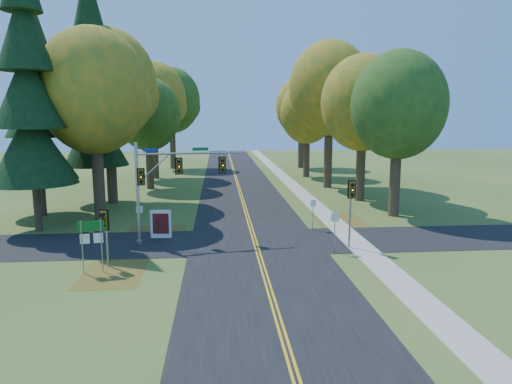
{
  "coord_description": "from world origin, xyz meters",
  "views": [
    {
      "loc": [
        -2.21,
        -25.47,
        7.68
      ],
      "look_at": [
        0.04,
        1.66,
        3.2
      ],
      "focal_mm": 32.0,
      "sensor_mm": 36.0,
      "label": 1
    }
  ],
  "objects": [
    {
      "name": "pine_c",
      "position": [
        -13.0,
        16.0,
        9.69
      ],
      "size": [
        5.6,
        5.6,
        20.56
      ],
      "color": "#38281C",
      "rests_on": "ground"
    },
    {
      "name": "reg_sign_e_south",
      "position": [
        4.35,
        -0.69,
        1.65
      ],
      "size": [
        0.46,
        0.09,
        2.41
      ],
      "rotation": [
        0.0,
        0.0,
        -0.11
      ],
      "color": "gray",
      "rests_on": "ground"
    },
    {
      "name": "info_kiosk",
      "position": [
        -5.93,
        3.39,
        0.91
      ],
      "size": [
        1.33,
        0.26,
        1.83
      ],
      "rotation": [
        0.0,
        0.0,
        -0.05
      ],
      "color": "white",
      "rests_on": "ground"
    },
    {
      "name": "pine_b",
      "position": [
        -16.0,
        11.0,
        8.16
      ],
      "size": [
        5.6,
        5.6,
        17.31
      ],
      "color": "#38281C",
      "rests_on": "ground"
    },
    {
      "name": "tree_e_c",
      "position": [
        9.88,
        23.69,
        10.66
      ],
      "size": [
        8.8,
        8.8,
        15.79
      ],
      "color": "#38281C",
      "rests_on": "ground"
    },
    {
      "name": "reg_sign_w",
      "position": [
        -7.25,
        3.42,
        1.5
      ],
      "size": [
        0.42,
        0.1,
        2.18
      ],
      "rotation": [
        0.0,
        0.0,
        0.17
      ],
      "color": "gray",
      "rests_on": "ground"
    },
    {
      "name": "tree_w_a",
      "position": [
        -11.13,
        9.38,
        9.49
      ],
      "size": [
        8.0,
        8.0,
        14.15
      ],
      "color": "#38281C",
      "rests_on": "ground"
    },
    {
      "name": "tree_w_e",
      "position": [
        -8.92,
        44.09,
        10.07
      ],
      "size": [
        8.4,
        8.4,
        14.97
      ],
      "color": "#38281C",
      "rests_on": "ground"
    },
    {
      "name": "tree_e_e",
      "position": [
        10.47,
        43.58,
        9.19
      ],
      "size": [
        7.8,
        7.8,
        13.74
      ],
      "color": "#38281C",
      "rests_on": "ground"
    },
    {
      "name": "tree_w_c",
      "position": [
        -9.54,
        24.47,
        7.94
      ],
      "size": [
        6.8,
        6.8,
        11.91
      ],
      "color": "#38281C",
      "rests_on": "ground"
    },
    {
      "name": "tree_e_b",
      "position": [
        10.97,
        15.58,
        8.9
      ],
      "size": [
        7.6,
        7.6,
        13.33
      ],
      "color": "#38281C",
      "rests_on": "ground"
    },
    {
      "name": "pine_a",
      "position": [
        -14.5,
        6.0,
        9.18
      ],
      "size": [
        5.6,
        5.6,
        19.48
      ],
      "color": "#38281C",
      "rests_on": "ground"
    },
    {
      "name": "leaf_patch_w_far",
      "position": [
        -7.5,
        -3.0,
        0.01
      ],
      "size": [
        3.0,
        5.0,
        0.0
      ],
      "primitive_type": "cube",
      "color": "brown",
      "rests_on": "ground"
    },
    {
      "name": "centerline_left",
      "position": [
        -0.1,
        0.0,
        0.03
      ],
      "size": [
        0.1,
        160.0,
        0.01
      ],
      "primitive_type": "cube",
      "color": "gold",
      "rests_on": "road_main"
    },
    {
      "name": "east_signal_pole",
      "position": [
        5.45,
        -0.03,
        3.11
      ],
      "size": [
        0.48,
        0.55,
        4.1
      ],
      "rotation": [
        0.0,
        0.0,
        -0.09
      ],
      "color": "gray",
      "rests_on": "ground"
    },
    {
      "name": "tree_w_b",
      "position": [
        -11.72,
        16.29,
        10.37
      ],
      "size": [
        8.6,
        8.6,
        15.38
      ],
      "color": "#38281C",
      "rests_on": "ground"
    },
    {
      "name": "tree_e_a",
      "position": [
        11.57,
        8.77,
        8.53
      ],
      "size": [
        7.2,
        7.2,
        12.73
      ],
      "color": "#38281C",
      "rests_on": "ground"
    },
    {
      "name": "tree_w_d",
      "position": [
        -10.13,
        33.18,
        9.78
      ],
      "size": [
        8.2,
        8.2,
        14.56
      ],
      "color": "#38281C",
      "rests_on": "ground"
    },
    {
      "name": "leaf_patch_e",
      "position": [
        6.8,
        6.0,
        0.01
      ],
      "size": [
        3.5,
        8.0,
        0.0
      ],
      "primitive_type": "cube",
      "color": "brown",
      "rests_on": "ground"
    },
    {
      "name": "road_main",
      "position": [
        0.0,
        0.0,
        0.01
      ],
      "size": [
        8.0,
        160.0,
        0.02
      ],
      "primitive_type": "cube",
      "color": "black",
      "rests_on": "ground"
    },
    {
      "name": "centerline_right",
      "position": [
        0.1,
        0.0,
        0.03
      ],
      "size": [
        0.1,
        160.0,
        0.01
      ],
      "primitive_type": "cube",
      "color": "gold",
      "rests_on": "road_main"
    },
    {
      "name": "ped_signal_pole",
      "position": [
        -8.03,
        -2.29,
        2.29
      ],
      "size": [
        0.49,
        0.56,
        3.08
      ],
      "rotation": [
        0.0,
        0.0,
        -0.13
      ],
      "color": "gray",
      "rests_on": "ground"
    },
    {
      "name": "road_cross",
      "position": [
        0.0,
        2.0,
        0.01
      ],
      "size": [
        60.0,
        6.0,
        0.02
      ],
      "primitive_type": "cube",
      "color": "black",
      "rests_on": "ground"
    },
    {
      "name": "tree_e_d",
      "position": [
        9.26,
        32.87,
        8.24
      ],
      "size": [
        7.0,
        7.0,
        12.32
      ],
      "color": "#38281C",
      "rests_on": "ground"
    },
    {
      "name": "route_sign_cluster",
      "position": [
        -8.5,
        -3.06,
        1.91
      ],
      "size": [
        1.24,
        0.32,
        2.71
      ],
      "rotation": [
        0.0,
        0.0,
        0.22
      ],
      "color": "gray",
      "rests_on": "ground"
    },
    {
      "name": "reg_sign_e_north",
      "position": [
        4.2,
        4.62,
        1.48
      ],
      "size": [
        0.4,
        0.16,
        2.16
      ],
      "rotation": [
        0.0,
        0.0,
        0.32
      ],
      "color": "gray",
      "rests_on": "ground"
    },
    {
      "name": "ground",
      "position": [
        0.0,
        0.0,
        0.0
      ],
      "size": [
        160.0,
        160.0,
        0.0
      ],
      "primitive_type": "plane",
      "color": "#39531D",
      "rests_on": "ground"
    },
    {
      "name": "sidewalk_east",
      "position": [
        6.2,
        0.0,
        0.03
      ],
      "size": [
        1.6,
        160.0,
        0.06
      ],
      "primitive_type": "cube",
      "color": "#9E998E",
      "rests_on": "ground"
    },
    {
      "name": "leaf_patch_w_near",
      "position": [
        -6.5,
        4.0,
        0.01
      ],
      "size": [
        4.0,
        6.0,
        0.0
      ],
      "primitive_type": "cube",
      "color": "brown",
      "rests_on": "ground"
    },
    {
      "name": "traffic_mast",
      "position": [
        -5.39,
        2.23,
        4.0
      ],
      "size": [
        6.78,
        1.51,
        6.21
      ],
      "rotation": [
        0.0,
        0.0,
        0.16
      ],
      "color": "#9799A0",
      "rests_on": "ground"
    }
  ]
}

